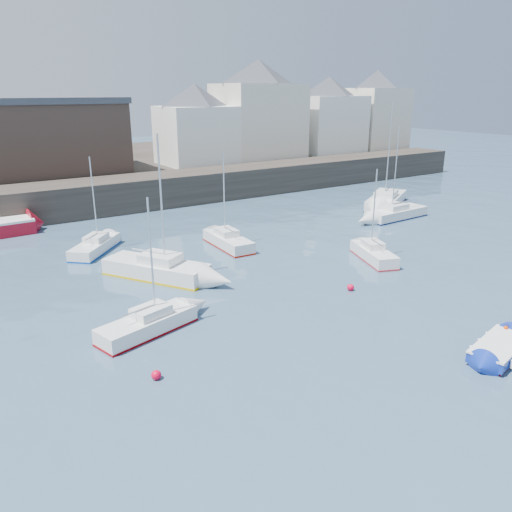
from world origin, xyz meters
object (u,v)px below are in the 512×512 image
sailboat_g (386,200)px  sailboat_b (157,269)px  sailboat_h (95,246)px  sailboat_c (374,253)px  sailboat_f (228,241)px  blue_dinghy (499,349)px  sailboat_d (396,213)px  sailboat_a (148,324)px  buoy_near (157,379)px  buoy_mid (350,290)px  buoy_far (208,275)px

sailboat_g → sailboat_b: bearing=-166.8°
sailboat_b → sailboat_h: bearing=103.2°
sailboat_c → sailboat_f: 10.56m
blue_dinghy → sailboat_b: bearing=116.7°
sailboat_d → sailboat_f: size_ratio=1.19×
sailboat_a → buoy_near: sailboat_a is taller
blue_dinghy → sailboat_h: sailboat_h is taller
sailboat_h → sailboat_g: bearing=-1.8°
blue_dinghy → sailboat_f: size_ratio=0.55×
blue_dinghy → sailboat_a: sailboat_a is taller
sailboat_a → sailboat_c: size_ratio=1.06×
sailboat_c → sailboat_g: 17.63m
sailboat_d → buoy_mid: bearing=-146.0°
sailboat_c → sailboat_h: bearing=141.4°
sailboat_f → blue_dinghy: bearing=-84.9°
blue_dinghy → sailboat_f: bearing=95.1°
sailboat_b → buoy_far: (2.82, -1.43, -0.57)m
sailboat_b → buoy_mid: 11.86m
sailboat_b → sailboat_c: (13.68, -5.01, -0.10)m
sailboat_a → buoy_far: size_ratio=15.92×
blue_dinghy → buoy_near: (-13.23, 6.51, -0.38)m
sailboat_h → buoy_near: sailboat_h is taller
buoy_mid → sailboat_a: bearing=173.1°
sailboat_b → buoy_mid: (8.56, -8.20, -0.57)m
buoy_near → buoy_far: (7.36, 9.38, 0.00)m
blue_dinghy → sailboat_a: size_ratio=0.58×
sailboat_d → sailboat_g: 5.27m
sailboat_c → buoy_far: 11.44m
sailboat_a → sailboat_b: size_ratio=0.74×
sailboat_h → buoy_far: 9.81m
sailboat_b → sailboat_g: size_ratio=0.87×
sailboat_a → sailboat_d: bearing=18.2°
sailboat_c → sailboat_g: sailboat_g is taller
sailboat_b → sailboat_d: sailboat_b is taller
sailboat_g → buoy_far: bearing=-162.2°
blue_dinghy → sailboat_c: (4.98, 12.31, 0.09)m
sailboat_a → sailboat_g: (30.41, 13.12, 0.11)m
sailboat_h → blue_dinghy: bearing=-67.1°
sailboat_b → buoy_near: (-4.54, -10.81, -0.57)m
buoy_near → blue_dinghy: bearing=-26.2°
sailboat_a → sailboat_b: (3.26, 6.76, 0.11)m
sailboat_g → buoy_mid: sailboat_g is taller
sailboat_a → sailboat_b: sailboat_b is taller
sailboat_d → sailboat_a: bearing=-161.8°
sailboat_h → buoy_near: 18.30m
blue_dinghy → buoy_far: size_ratio=9.30×
sailboat_b → sailboat_d: 24.03m
sailboat_g → sailboat_h: sailboat_g is taller
sailboat_d → sailboat_h: 26.13m
sailboat_c → buoy_near: size_ratio=15.08×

